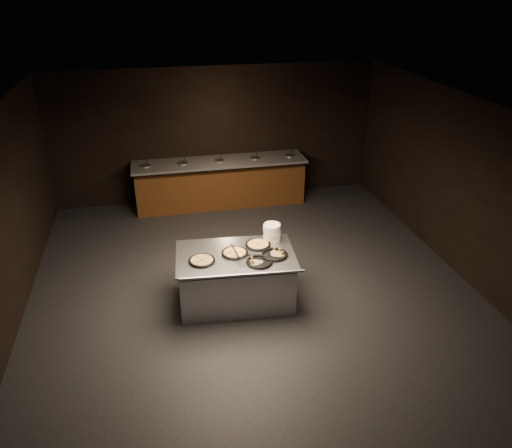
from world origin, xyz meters
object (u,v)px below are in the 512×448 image
object	(u,v)px
serving_counter	(236,279)
pan_cheese_whole	(235,253)
pan_veggie_whole	(202,260)
plate_stack	(272,232)

from	to	relation	value
serving_counter	pan_cheese_whole	world-z (taller)	pan_cheese_whole
pan_veggie_whole	pan_cheese_whole	world-z (taller)	same
serving_counter	plate_stack	bearing A→B (deg)	32.39
plate_stack	pan_veggie_whole	world-z (taller)	plate_stack
plate_stack	pan_cheese_whole	distance (m)	0.72
plate_stack	pan_cheese_whole	size ratio (longest dim) A/B	0.67
plate_stack	pan_cheese_whole	bearing A→B (deg)	-154.03
pan_cheese_whole	plate_stack	bearing A→B (deg)	25.97
plate_stack	serving_counter	bearing A→B (deg)	-152.44
serving_counter	pan_veggie_whole	world-z (taller)	pan_veggie_whole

